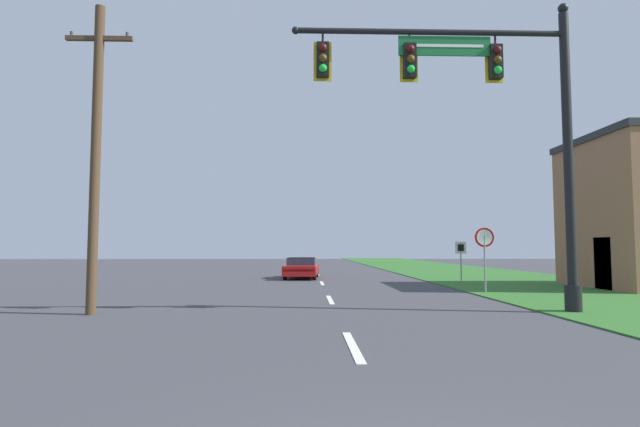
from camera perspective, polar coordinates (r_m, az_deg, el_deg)
grass_verge_right at (r=34.88m, az=17.38°, el=-6.65°), size 10.00×110.00×0.04m
road_center_line at (r=25.01m, az=0.22°, el=-7.97°), size 0.16×34.80×0.01m
signal_mast at (r=14.81m, az=19.49°, el=10.35°), size 7.85×0.47×8.57m
car_ahead at (r=29.16m, az=-2.11°, el=-6.23°), size 2.12×4.69×1.19m
stop_sign at (r=20.54m, az=18.29°, el=-3.44°), size 0.76×0.07×2.50m
route_sign_post at (r=25.70m, az=15.79°, el=-4.32°), size 0.55×0.06×2.03m
utility_pole_near at (r=14.74m, az=-24.26°, el=6.47°), size 1.80×0.26×8.34m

